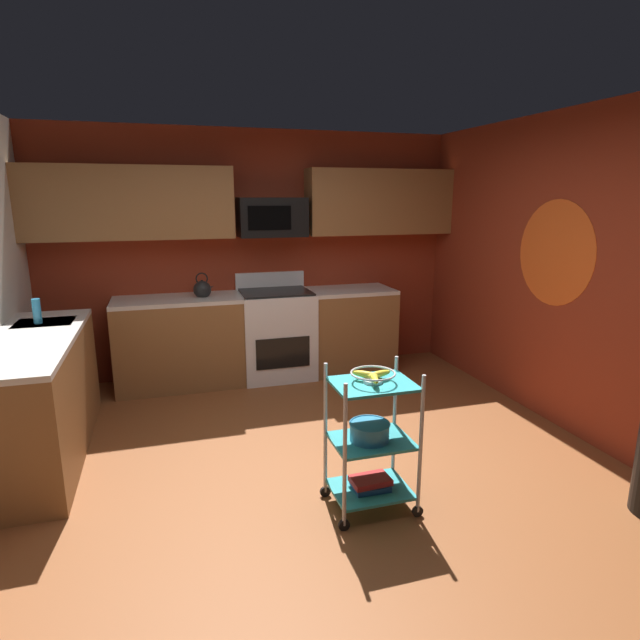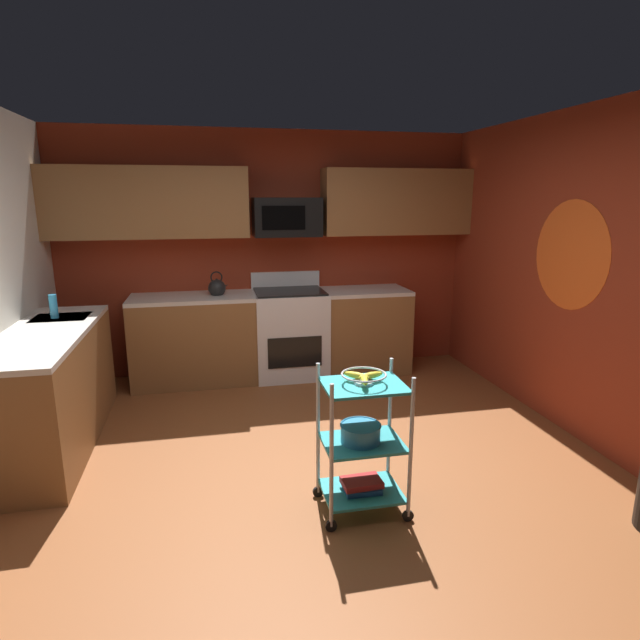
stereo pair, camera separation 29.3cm
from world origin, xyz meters
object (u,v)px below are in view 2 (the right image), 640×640
at_px(rolling_cart, 362,442).
at_px(kettle, 217,288).
at_px(microwave, 287,217).
at_px(mixing_bowl_large, 360,432).
at_px(dish_soap_bottle, 53,306).
at_px(book_stack, 362,485).
at_px(oven_range, 290,332).
at_px(fruit_bowl, 364,376).

xyz_separation_m(rolling_cart, kettle, (-0.79, 2.60, 0.55)).
distance_m(microwave, kettle, 1.04).
bearing_deg(rolling_cart, mixing_bowl_large, 180.00).
relative_size(rolling_cart, dish_soap_bottle, 4.57).
bearing_deg(microwave, mixing_bowl_large, -89.41).
bearing_deg(rolling_cart, microwave, 90.88).
height_order(book_stack, kettle, kettle).
bearing_deg(mixing_bowl_large, rolling_cart, -0.00).
distance_m(oven_range, fruit_bowl, 2.63).
relative_size(fruit_bowl, kettle, 1.03).
bearing_deg(rolling_cart, book_stack, 75.96).
relative_size(oven_range, rolling_cart, 1.20).
xyz_separation_m(fruit_bowl, dish_soap_bottle, (-2.15, 1.81, 0.14)).
relative_size(microwave, book_stack, 2.79).
xyz_separation_m(rolling_cart, fruit_bowl, (0.00, 0.00, 0.42)).
relative_size(fruit_bowl, mixing_bowl_large, 1.08).
relative_size(book_stack, kettle, 0.95).
xyz_separation_m(book_stack, kettle, (-0.79, 2.60, 0.83)).
distance_m(oven_range, mixing_bowl_large, 2.60).
bearing_deg(rolling_cart, fruit_bowl, 90.00).
distance_m(mixing_bowl_large, kettle, 2.75).
height_order(kettle, dish_soap_bottle, kettle).
height_order(rolling_cart, kettle, kettle).
bearing_deg(oven_range, microwave, 90.26).
height_order(microwave, kettle, microwave).
bearing_deg(book_stack, microwave, 90.88).
xyz_separation_m(fruit_bowl, mixing_bowl_large, (-0.01, -0.00, -0.36)).
height_order(book_stack, dish_soap_bottle, dish_soap_bottle).
bearing_deg(book_stack, kettle, 106.97).
relative_size(microwave, rolling_cart, 0.77).
xyz_separation_m(fruit_bowl, book_stack, (0.00, -0.00, -0.71)).
bearing_deg(kettle, microwave, 8.21).
distance_m(kettle, dish_soap_bottle, 1.56).
relative_size(fruit_bowl, book_stack, 1.09).
distance_m(microwave, mixing_bowl_large, 2.95).
height_order(rolling_cart, book_stack, rolling_cart).
xyz_separation_m(book_stack, dish_soap_bottle, (-2.15, 1.81, 0.86)).
relative_size(oven_range, fruit_bowl, 4.04).
bearing_deg(dish_soap_bottle, oven_range, 20.54).
bearing_deg(oven_range, mixing_bowl_large, -89.40).
bearing_deg(microwave, dish_soap_bottle, -157.00).
bearing_deg(fruit_bowl, oven_range, 90.90).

